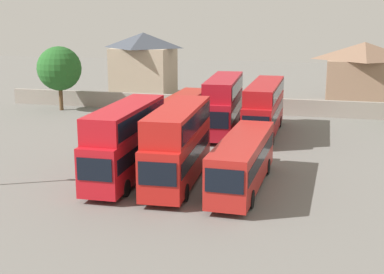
# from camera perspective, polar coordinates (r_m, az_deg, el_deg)

# --- Properties ---
(ground) EXTENTS (140.00, 140.00, 0.00)m
(ground) POSITION_cam_1_polar(r_m,az_deg,el_deg) (52.80, 3.90, 0.99)
(ground) COLOR slate
(depot_boundary_wall) EXTENTS (56.00, 0.50, 1.80)m
(depot_boundary_wall) POSITION_cam_1_polar(r_m,az_deg,el_deg) (60.21, 5.22, 3.36)
(depot_boundary_wall) COLOR gray
(depot_boundary_wall) RESTS_ON ground
(bus_1) EXTENTS (2.66, 10.61, 5.05)m
(bus_1) POSITION_cam_1_polar(r_m,az_deg,el_deg) (36.33, -7.00, -0.16)
(bus_1) COLOR red
(bus_1) RESTS_ON ground
(bus_2) EXTENTS (3.02, 10.56, 5.10)m
(bus_2) POSITION_cam_1_polar(r_m,az_deg,el_deg) (35.19, -1.49, -0.45)
(bus_2) COLOR red
(bus_2) RESTS_ON ground
(bus_3) EXTENTS (2.80, 11.26, 3.34)m
(bus_3) POSITION_cam_1_polar(r_m,az_deg,el_deg) (34.58, 5.39, -2.39)
(bus_3) COLOR #B0201C
(bus_3) RESTS_ON ground
(bus_4) EXTENTS (2.61, 10.27, 3.39)m
(bus_4) POSITION_cam_1_polar(r_m,az_deg,el_deg) (51.10, -0.82, 2.82)
(bus_4) COLOR #B02116
(bus_4) RESTS_ON ground
(bus_5) EXTENTS (3.22, 10.93, 5.19)m
(bus_5) POSITION_cam_1_polar(r_m,az_deg,el_deg) (49.94, 3.34, 3.69)
(bus_5) COLOR #AE1422
(bus_5) RESTS_ON ground
(bus_6) EXTENTS (2.63, 12.05, 4.78)m
(bus_6) POSITION_cam_1_polar(r_m,az_deg,el_deg) (49.65, 7.64, 3.29)
(bus_6) COLOR #AD151A
(bus_6) RESTS_ON ground
(house_terrace_left) EXTENTS (7.77, 7.08, 8.36)m
(house_terrace_left) POSITION_cam_1_polar(r_m,az_deg,el_deg) (71.83, -5.13, 7.67)
(house_terrace_left) COLOR tan
(house_terrace_left) RESTS_ON ground
(house_terrace_centre) EXTENTS (8.95, 6.96, 7.49)m
(house_terrace_centre) POSITION_cam_1_polar(r_m,az_deg,el_deg) (68.70, 17.62, 6.49)
(house_terrace_centre) COLOR #9E7A60
(house_terrace_centre) RESTS_ON ground
(tree_behind_wall) EXTENTS (4.99, 4.99, 7.26)m
(tree_behind_wall) POSITION_cam_1_polar(r_m,az_deg,el_deg) (63.17, -13.84, 7.03)
(tree_behind_wall) COLOR brown
(tree_behind_wall) RESTS_ON ground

